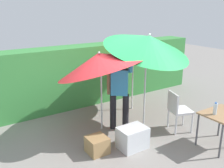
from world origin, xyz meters
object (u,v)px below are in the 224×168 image
object	(u,v)px
umbrella_yellow	(133,49)
bottle_water	(215,109)
crate_cardboard	(97,145)
folding_table	(222,117)
person_vendor	(120,89)
cooler_box	(133,138)
chair_plastic	(178,109)
umbrella_rainbow	(148,43)
umbrella_orange	(100,61)

from	to	relation	value
umbrella_yellow	bottle_water	world-z (taller)	umbrella_yellow
crate_cardboard	folding_table	size ratio (longest dim) A/B	0.47
crate_cardboard	bottle_water	bearing A→B (deg)	-28.84
person_vendor	crate_cardboard	bearing A→B (deg)	-147.26
cooler_box	umbrella_yellow	bearing A→B (deg)	53.26
person_vendor	chair_plastic	world-z (taller)	person_vendor
umbrella_rainbow	umbrella_yellow	size ratio (longest dim) A/B	1.23
bottle_water	cooler_box	bearing A→B (deg)	146.64
cooler_box	bottle_water	world-z (taller)	bottle_water
folding_table	chair_plastic	bearing A→B (deg)	102.02
crate_cardboard	bottle_water	distance (m)	2.31
umbrella_rainbow	umbrella_yellow	world-z (taller)	umbrella_rainbow
bottle_water	folding_table	bearing A→B (deg)	-11.53
person_vendor	umbrella_rainbow	bearing A→B (deg)	-17.28
folding_table	bottle_water	bearing A→B (deg)	168.47
person_vendor	chair_plastic	size ratio (longest dim) A/B	2.11
umbrella_rainbow	folding_table	size ratio (longest dim) A/B	2.96
folding_table	bottle_water	distance (m)	0.28
cooler_box	bottle_water	size ratio (longest dim) A/B	2.28
bottle_water	umbrella_rainbow	bearing A→B (deg)	106.23
crate_cardboard	folding_table	distance (m)	2.45
umbrella_orange	person_vendor	distance (m)	0.76
cooler_box	crate_cardboard	xyz separation A→B (m)	(-0.66, 0.23, -0.06)
person_vendor	chair_plastic	distance (m)	1.35
crate_cardboard	umbrella_rainbow	bearing A→B (deg)	14.94
umbrella_rainbow	umbrella_orange	size ratio (longest dim) A/B	1.12
chair_plastic	bottle_water	size ratio (longest dim) A/B	3.71
cooler_box	folding_table	xyz separation A→B (m)	(1.48, -0.88, 0.41)
folding_table	umbrella_rainbow	bearing A→B (deg)	112.43
umbrella_orange	chair_plastic	world-z (taller)	umbrella_orange
umbrella_orange	cooler_box	world-z (taller)	umbrella_orange
chair_plastic	folding_table	bearing A→B (deg)	-77.98
folding_table	bottle_water	size ratio (longest dim) A/B	3.33
umbrella_orange	umbrella_yellow	world-z (taller)	umbrella_orange
umbrella_yellow	chair_plastic	bearing A→B (deg)	-86.54
bottle_water	person_vendor	bearing A→B (deg)	121.72
umbrella_rainbow	chair_plastic	xyz separation A→B (m)	(0.43, -0.58, -1.39)
crate_cardboard	chair_plastic	bearing A→B (deg)	-5.21
umbrella_yellow	bottle_water	bearing A→B (deg)	-87.74
umbrella_rainbow	crate_cardboard	bearing A→B (deg)	-165.06
umbrella_yellow	umbrella_orange	bearing A→B (deg)	-155.51
umbrella_rainbow	person_vendor	distance (m)	1.15
umbrella_orange	crate_cardboard	bearing A→B (deg)	-125.29
person_vendor	bottle_water	bearing A→B (deg)	-58.28
umbrella_orange	umbrella_rainbow	bearing A→B (deg)	-20.47
umbrella_yellow	folding_table	world-z (taller)	umbrella_yellow
chair_plastic	crate_cardboard	distance (m)	1.98
umbrella_yellow	chair_plastic	distance (m)	1.90
umbrella_rainbow	person_vendor	world-z (taller)	umbrella_rainbow
chair_plastic	folding_table	size ratio (longest dim) A/B	1.11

